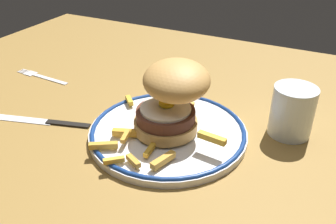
# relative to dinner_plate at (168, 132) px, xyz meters

# --- Properties ---
(ground_plane) EXTENTS (1.34, 1.09, 0.04)m
(ground_plane) POSITION_rel_dinner_plate_xyz_m (0.02, -0.03, -0.03)
(ground_plane) COLOR olive
(dinner_plate) EXTENTS (0.26, 0.26, 0.02)m
(dinner_plate) POSITION_rel_dinner_plate_xyz_m (0.00, 0.00, 0.00)
(dinner_plate) COLOR silver
(dinner_plate) RESTS_ON ground_plane
(burger) EXTENTS (0.14, 0.15, 0.12)m
(burger) POSITION_rel_dinner_plate_xyz_m (0.01, 0.00, 0.07)
(burger) COLOR tan
(burger) RESTS_ON dinner_plate
(fries_pile) EXTENTS (0.22, 0.22, 0.03)m
(fries_pile) POSITION_rel_dinner_plate_xyz_m (-0.01, -0.04, 0.02)
(fries_pile) COLOR gold
(fries_pile) RESTS_ON dinner_plate
(water_glass) EXTENTS (0.07, 0.07, 0.09)m
(water_glass) POSITION_rel_dinner_plate_xyz_m (0.18, 0.10, 0.03)
(water_glass) COLOR silver
(water_glass) RESTS_ON ground_plane
(fork) EXTENTS (0.14, 0.02, 0.00)m
(fork) POSITION_rel_dinner_plate_xyz_m (-0.36, 0.08, -0.01)
(fork) COLOR silver
(fork) RESTS_ON ground_plane
(knife) EXTENTS (0.18, 0.06, 0.01)m
(knife) POSITION_rel_dinner_plate_xyz_m (-0.21, -0.06, -0.01)
(knife) COLOR black
(knife) RESTS_ON ground_plane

